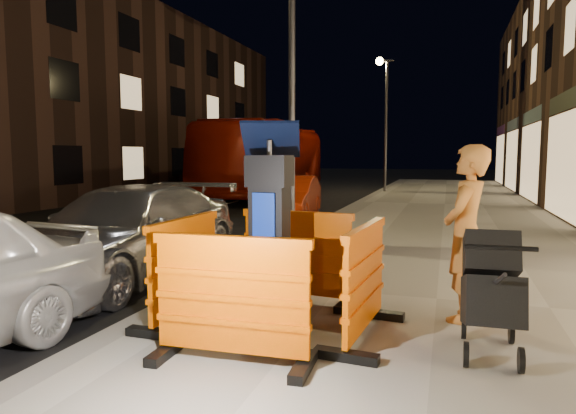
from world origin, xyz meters
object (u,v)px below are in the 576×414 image
(bus_doubledecker, at_px, (268,196))
(stroller, at_px, (492,295))
(barrier_back, at_px, (297,257))
(parking_kiosk, at_px, (270,233))
(barrier_bldgside, at_px, (365,282))
(car_red, at_px, (289,221))
(barrier_front, at_px, (232,300))
(barrier_kerbside, at_px, (185,268))
(car_silver, at_px, (128,277))
(man, at_px, (466,233))

(bus_doubledecker, xyz_separation_m, stroller, (8.17, -17.09, 0.67))
(barrier_back, height_order, stroller, barrier_back)
(parking_kiosk, distance_m, bus_doubledecker, 18.12)
(barrier_bldgside, relative_size, car_red, 0.36)
(barrier_front, height_order, stroller, barrier_front)
(parking_kiosk, height_order, stroller, parking_kiosk)
(barrier_front, height_order, barrier_back, same)
(car_red, distance_m, bus_doubledecker, 8.65)
(barrier_kerbside, xyz_separation_m, car_red, (-1.67, 9.10, -0.69))
(stroller, bearing_deg, car_silver, 156.52)
(parking_kiosk, bearing_deg, stroller, 0.98)
(parking_kiosk, distance_m, man, 2.05)
(parking_kiosk, height_order, man, parking_kiosk)
(barrier_kerbside, height_order, car_silver, barrier_kerbside)
(car_red, bearing_deg, parking_kiosk, -80.81)
(barrier_kerbside, xyz_separation_m, barrier_bldgside, (1.90, 0.00, 0.00))
(parking_kiosk, xyz_separation_m, barrier_back, (0.00, 0.95, -0.43))
(car_red, bearing_deg, barrier_bldgside, -75.45)
(barrier_back, relative_size, car_silver, 0.29)
(barrier_back, distance_m, stroller, 2.31)
(car_red, bearing_deg, bus_doubledecker, 106.86)
(barrier_front, height_order, man, man)
(barrier_back, bearing_deg, man, 2.25)
(barrier_bldgside, bearing_deg, stroller, -88.64)
(car_silver, relative_size, stroller, 4.62)
(parking_kiosk, height_order, barrier_kerbside, parking_kiosk)
(car_red, relative_size, man, 2.10)
(barrier_bldgside, bearing_deg, barrier_back, 49.90)
(parking_kiosk, xyz_separation_m, barrier_front, (0.00, -0.95, -0.43))
(car_silver, height_order, man, man)
(parking_kiosk, bearing_deg, barrier_front, -87.10)
(bus_doubledecker, bearing_deg, barrier_bldgside, -71.17)
(barrier_front, xyz_separation_m, barrier_back, (-0.00, 1.90, 0.00))
(barrier_kerbside, relative_size, car_silver, 0.29)
(barrier_kerbside, bearing_deg, car_silver, 47.71)
(bus_doubledecker, height_order, man, man)
(man, bearing_deg, parking_kiosk, -48.07)
(parking_kiosk, relative_size, stroller, 1.86)
(car_silver, bearing_deg, barrier_bldgside, -26.15)
(barrier_bldgside, height_order, car_silver, barrier_bldgside)
(parking_kiosk, relative_size, bus_doubledecker, 0.16)
(parking_kiosk, height_order, bus_doubledecker, parking_kiosk)
(barrier_front, relative_size, car_silver, 0.29)
(barrier_bldgside, height_order, stroller, barrier_bldgside)
(barrier_back, xyz_separation_m, stroller, (2.07, -1.02, -0.02))
(parking_kiosk, xyz_separation_m, car_red, (-2.62, 9.10, -1.12))
(parking_kiosk, bearing_deg, barrier_kerbside, -177.10)
(barrier_back, height_order, car_red, barrier_back)
(car_silver, xyz_separation_m, car_red, (0.38, 7.18, 0.00))
(barrier_front, relative_size, bus_doubledecker, 0.12)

